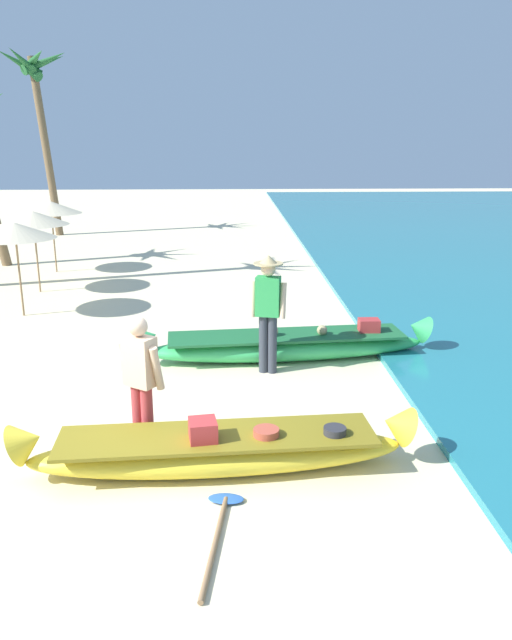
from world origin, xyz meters
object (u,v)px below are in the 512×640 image
at_px(boat_green_midground, 287,345).
at_px(paddle, 219,526).
at_px(person_vendor_hatted, 268,306).
at_px(person_tourist_customer, 141,376).
at_px(boat_yellow_foreground, 218,450).
at_px(palm_tree_tall_inland, 36,85).

relative_size(boat_green_midground, paddle, 3.13).
bearing_deg(person_vendor_hatted, person_tourist_customer, -123.55).
distance_m(boat_yellow_foreground, person_vendor_hatted, 3.14).
xyz_separation_m(boat_yellow_foreground, boat_green_midground, (1.07, 3.52, 0.00)).
bearing_deg(palm_tree_tall_inland, boat_green_midground, -61.21).
height_order(palm_tree_tall_inland, paddle, palm_tree_tall_inland).
relative_size(person_vendor_hatted, person_tourist_customer, 1.15).
xyz_separation_m(boat_yellow_foreground, paddle, (0.03, -1.07, -0.21)).
xyz_separation_m(boat_yellow_foreground, palm_tree_tall_inland, (-6.76, 17.76, 5.13)).
relative_size(boat_yellow_foreground, paddle, 2.80).
relative_size(person_tourist_customer, paddle, 1.02).
distance_m(boat_yellow_foreground, person_tourist_customer, 1.23).
bearing_deg(paddle, boat_yellow_foreground, 91.45).
distance_m(person_vendor_hatted, person_tourist_customer, 2.88).
relative_size(boat_yellow_foreground, palm_tree_tall_inland, 0.66).
distance_m(person_tourist_customer, paddle, 2.05).
height_order(person_vendor_hatted, paddle, person_vendor_hatted).
bearing_deg(palm_tree_tall_inland, boat_yellow_foreground, -69.17).
bearing_deg(palm_tree_tall_inland, person_vendor_hatted, -63.24).
bearing_deg(person_tourist_customer, boat_green_midground, 56.82).
bearing_deg(boat_yellow_foreground, paddle, -88.55).
distance_m(boat_green_midground, person_vendor_hatted, 1.07).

